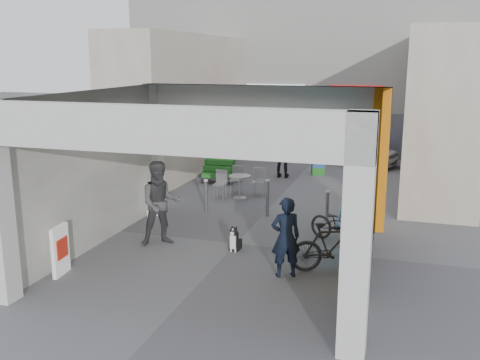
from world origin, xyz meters
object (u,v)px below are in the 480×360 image
(man_back_turned, at_px, (161,203))
(man_elderly, at_px, (352,217))
(bicycle_rear, at_px, (332,247))
(cafe_set, at_px, (239,186))
(bicycle_front, at_px, (342,225))
(produce_stand, at_px, (219,174))
(man_crates, at_px, (283,152))
(man_with_dog, at_px, (286,237))
(white_van, at_px, (352,149))
(border_collie, at_px, (235,240))

(man_back_turned, relative_size, man_elderly, 1.33)
(man_elderly, height_order, bicycle_rear, man_elderly)
(cafe_set, bearing_deg, bicycle_rear, -55.52)
(cafe_set, height_order, bicycle_front, bicycle_front)
(produce_stand, distance_m, man_crates, 2.49)
(man_with_dog, distance_m, man_back_turned, 3.26)
(man_crates, bearing_deg, white_van, -123.49)
(man_with_dog, height_order, bicycle_rear, man_with_dog)
(border_collie, bearing_deg, produce_stand, 114.80)
(cafe_set, height_order, border_collie, cafe_set)
(man_crates, xyz_separation_m, white_van, (2.11, 3.17, -0.29))
(border_collie, xyz_separation_m, man_back_turned, (-1.73, -0.08, 0.74))
(man_crates, distance_m, white_van, 3.82)
(man_with_dog, xyz_separation_m, white_van, (0.12, 11.82, -0.18))
(produce_stand, xyz_separation_m, white_van, (4.03, 4.64, 0.30))
(bicycle_rear, xyz_separation_m, white_van, (-0.71, 11.28, 0.11))
(man_back_turned, xyz_separation_m, bicycle_front, (3.93, 1.24, -0.53))
(man_elderly, distance_m, bicycle_rear, 1.48)
(border_collie, distance_m, bicycle_rear, 2.28)
(man_back_turned, relative_size, bicycle_rear, 1.15)
(cafe_set, distance_m, bicycle_rear, 6.27)
(man_elderly, xyz_separation_m, bicycle_rear, (-0.24, -1.44, -0.22))
(border_collie, bearing_deg, man_crates, 96.95)
(border_collie, height_order, man_with_dog, man_with_dog)
(man_crates, height_order, bicycle_rear, man_crates)
(cafe_set, relative_size, produce_stand, 1.16)
(cafe_set, relative_size, bicycle_rear, 0.83)
(border_collie, xyz_separation_m, bicycle_rear, (2.20, -0.53, 0.27))
(produce_stand, height_order, white_van, white_van)
(produce_stand, bearing_deg, cafe_set, -46.91)
(man_with_dog, distance_m, man_elderly, 2.25)
(man_with_dog, height_order, white_van, man_with_dog)
(border_collie, relative_size, bicycle_rear, 0.35)
(man_with_dog, distance_m, bicycle_front, 2.39)
(man_elderly, bearing_deg, bicycle_front, 154.24)
(man_back_turned, relative_size, bicycle_front, 1.15)
(cafe_set, relative_size, white_van, 0.39)
(man_with_dog, bearing_deg, white_van, -117.90)
(man_with_dog, height_order, man_crates, man_crates)
(man_with_dog, bearing_deg, man_elderly, -145.62)
(man_crates, height_order, white_van, man_crates)
(cafe_set, bearing_deg, man_crates, 76.06)
(man_elderly, distance_m, white_van, 9.89)
(man_back_turned, bearing_deg, man_with_dog, -51.58)
(man_crates, height_order, bicycle_front, man_crates)
(border_collie, xyz_separation_m, man_crates, (-0.62, 7.59, 0.68))
(produce_stand, relative_size, man_back_turned, 0.63)
(produce_stand, distance_m, white_van, 6.15)
(man_back_turned, bearing_deg, man_crates, 47.78)
(man_with_dog, bearing_deg, produce_stand, -88.76)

